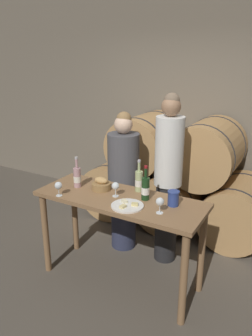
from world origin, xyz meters
TOP-DOWN VIEW (x-y plane):
  - ground_plane at (0.00, 0.00)m, footprint 10.00×10.00m
  - stone_wall_back at (0.00, 1.96)m, footprint 10.00×0.12m
  - barrel_stack at (0.00, 1.38)m, footprint 2.42×0.91m
  - tasting_table at (0.00, 0.00)m, footprint 1.60×0.60m
  - person_left at (-0.29, 0.57)m, footprint 0.35×0.35m
  - person_right at (0.24, 0.57)m, footprint 0.29×0.29m
  - wine_bottle_red at (0.23, 0.07)m, footprint 0.08×0.08m
  - wine_bottle_white at (0.09, 0.22)m, footprint 0.08×0.08m
  - wine_bottle_rose at (-0.50, 0.01)m, footprint 0.08×0.08m
  - blue_crock at (0.49, 0.08)m, footprint 0.11×0.11m
  - bread_basket at (-0.25, 0.07)m, footprint 0.19×0.19m
  - cheese_plate at (0.16, -0.14)m, footprint 0.29×0.29m
  - wine_glass_far_left at (-0.51, -0.25)m, footprint 0.07×0.07m
  - wine_glass_left at (-0.04, 0.00)m, footprint 0.07×0.07m
  - wine_glass_center at (0.45, -0.11)m, footprint 0.07×0.07m

SIDE VIEW (x-z plane):
  - ground_plane at x=0.00m, z-range 0.00..0.00m
  - barrel_stack at x=0.00m, z-range -0.07..1.37m
  - tasting_table at x=0.00m, z-range 0.31..1.22m
  - person_left at x=-0.29m, z-range 0.01..1.61m
  - cheese_plate at x=0.16m, z-range 0.90..0.94m
  - person_right at x=0.24m, z-range 0.04..1.86m
  - bread_basket at x=-0.25m, z-range 0.89..1.02m
  - blue_crock at x=0.49m, z-range 0.91..1.05m
  - wine_glass_far_left at x=-0.51m, z-range 0.94..1.08m
  - wine_glass_left at x=-0.04m, z-range 0.94..1.08m
  - wine_glass_center at x=0.45m, z-range 0.94..1.08m
  - wine_bottle_rose at x=-0.50m, z-range 0.86..1.17m
  - wine_bottle_white at x=0.09m, z-range 0.86..1.17m
  - wine_bottle_red at x=0.23m, z-range 0.86..1.18m
  - stone_wall_back at x=0.00m, z-range 0.00..3.20m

